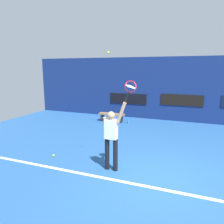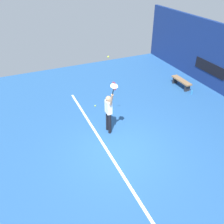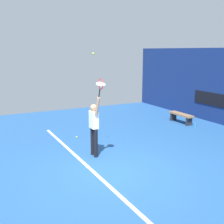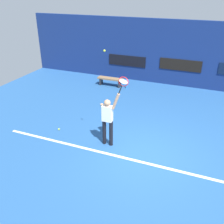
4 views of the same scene
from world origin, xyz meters
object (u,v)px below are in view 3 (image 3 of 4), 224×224
(tennis_racket, at_px, (101,85))
(tennis_player, at_px, (94,125))
(water_bottle, at_px, (195,125))
(spare_ball, at_px, (77,137))
(court_bench, at_px, (181,116))
(tennis_ball, at_px, (93,54))

(tennis_racket, bearing_deg, tennis_player, 179.53)
(tennis_player, height_order, water_bottle, tennis_player)
(tennis_racket, distance_m, spare_ball, 3.51)
(tennis_player, relative_size, tennis_racket, 3.15)
(spare_ball, bearing_deg, court_bench, 90.30)
(tennis_racket, relative_size, court_bench, 0.45)
(tennis_player, distance_m, tennis_racket, 1.43)
(tennis_ball, distance_m, spare_ball, 3.78)
(tennis_ball, bearing_deg, water_bottle, 101.50)
(tennis_racket, xyz_separation_m, court_bench, (-2.66, 5.36, -2.01))
(tennis_player, height_order, tennis_racket, tennis_racket)
(court_bench, bearing_deg, spare_ball, -89.70)
(tennis_player, height_order, spare_ball, tennis_player)
(tennis_racket, relative_size, spare_ball, 9.20)
(tennis_racket, bearing_deg, spare_ball, 176.16)
(tennis_ball, distance_m, court_bench, 6.38)
(tennis_ball, xyz_separation_m, court_bench, (-2.03, 5.30, -2.90))
(tennis_racket, height_order, tennis_ball, tennis_ball)
(tennis_player, bearing_deg, tennis_ball, 154.23)
(tennis_racket, xyz_separation_m, spare_ball, (-2.63, 0.18, -2.31))
(court_bench, bearing_deg, tennis_ball, -69.02)
(tennis_ball, bearing_deg, spare_ball, 176.54)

